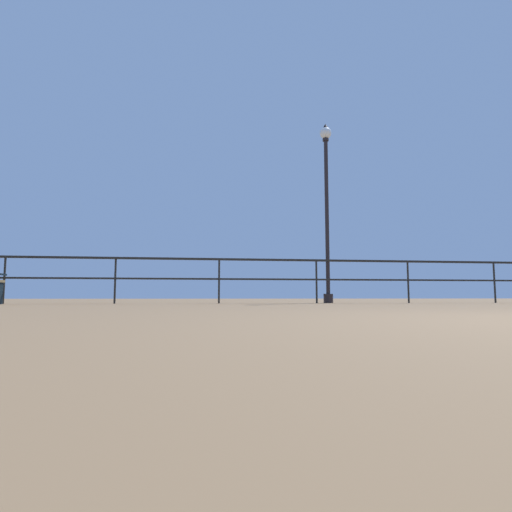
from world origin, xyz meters
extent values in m
cube|color=black|center=(0.00, 7.62, 1.00)|extent=(22.81, 0.05, 0.05)
cube|color=black|center=(0.00, 7.62, 0.55)|extent=(22.81, 0.04, 0.04)
cylinder|color=black|center=(-6.84, 7.62, 0.50)|extent=(0.04, 0.04, 1.00)
cylinder|color=black|center=(-4.56, 7.62, 0.50)|extent=(0.04, 0.04, 1.00)
cylinder|color=black|center=(-2.28, 7.62, 0.50)|extent=(0.04, 0.04, 1.00)
cylinder|color=black|center=(0.00, 7.62, 0.50)|extent=(0.04, 0.04, 1.00)
cylinder|color=black|center=(2.28, 7.62, 0.50)|extent=(0.04, 0.04, 1.00)
cylinder|color=black|center=(4.56, 7.62, 0.50)|extent=(0.04, 0.04, 1.00)
cube|color=black|center=(-6.70, 7.20, 0.60)|extent=(0.04, 0.32, 0.04)
cylinder|color=black|center=(0.35, 7.85, 0.11)|extent=(0.23, 0.23, 0.22)
cylinder|color=black|center=(0.35, 7.85, 2.12)|extent=(0.10, 0.10, 3.80)
cylinder|color=black|center=(0.35, 7.85, 4.05)|extent=(0.15, 0.15, 0.06)
sphere|color=white|center=(0.35, 7.85, 4.22)|extent=(0.29, 0.29, 0.29)
cone|color=black|center=(0.35, 7.85, 4.42)|extent=(0.11, 0.11, 0.10)
camera|label=1|loc=(-2.70, -1.88, 0.15)|focal=29.22mm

